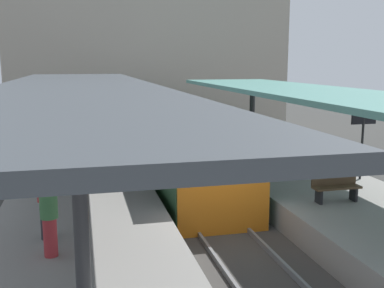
# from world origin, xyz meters

# --- Properties ---
(ground_plane) EXTENTS (80.00, 80.00, 0.00)m
(ground_plane) POSITION_xyz_m (0.00, 0.00, 0.00)
(ground_plane) COLOR #383835
(platform_left) EXTENTS (4.40, 28.00, 1.00)m
(platform_left) POSITION_xyz_m (-3.80, 0.00, 0.50)
(platform_left) COLOR gray
(platform_left) RESTS_ON ground_plane
(platform_right) EXTENTS (4.40, 28.00, 1.00)m
(platform_right) POSITION_xyz_m (3.80, 0.00, 0.50)
(platform_right) COLOR gray
(platform_right) RESTS_ON ground_plane
(track_ballast) EXTENTS (3.20, 28.00, 0.20)m
(track_ballast) POSITION_xyz_m (0.00, 0.00, 0.10)
(track_ballast) COLOR #423F3D
(track_ballast) RESTS_ON ground_plane
(rail_near_side) EXTENTS (0.08, 28.00, 0.14)m
(rail_near_side) POSITION_xyz_m (-0.72, 0.00, 0.27)
(rail_near_side) COLOR slate
(rail_near_side) RESTS_ON track_ballast
(rail_far_side) EXTENTS (0.08, 28.00, 0.14)m
(rail_far_side) POSITION_xyz_m (0.72, 0.00, 0.27)
(rail_far_side) COLOR slate
(rail_far_side) RESTS_ON track_ballast
(commuter_train) EXTENTS (2.78, 15.95, 3.10)m
(commuter_train) POSITION_xyz_m (0.00, 7.78, 1.73)
(commuter_train) COLOR #2D5633
(commuter_train) RESTS_ON track_ballast
(canopy_left) EXTENTS (4.18, 21.00, 3.34)m
(canopy_left) POSITION_xyz_m (-3.80, 1.40, 4.22)
(canopy_left) COLOR #333335
(canopy_left) RESTS_ON platform_left
(canopy_right) EXTENTS (4.18, 21.00, 3.01)m
(canopy_right) POSITION_xyz_m (3.80, 1.40, 3.90)
(canopy_right) COLOR #333335
(canopy_right) RESTS_ON platform_right
(platform_bench) EXTENTS (1.40, 0.41, 0.86)m
(platform_bench) POSITION_xyz_m (3.24, -0.42, 1.46)
(platform_bench) COLOR black
(platform_bench) RESTS_ON platform_right
(platform_sign) EXTENTS (0.90, 0.08, 2.21)m
(platform_sign) POSITION_xyz_m (5.43, 1.66, 2.62)
(platform_sign) COLOR #262628
(platform_sign) RESTS_ON platform_right
(litter_bin) EXTENTS (0.44, 0.44, 0.80)m
(litter_bin) POSITION_xyz_m (3.54, 4.30, 1.40)
(litter_bin) COLOR #2D2D30
(litter_bin) RESTS_ON platform_right
(passenger_near_bench) EXTENTS (0.36, 0.36, 1.68)m
(passenger_near_bench) POSITION_xyz_m (-4.58, -1.42, 1.87)
(passenger_near_bench) COLOR #232328
(passenger_near_bench) RESTS_ON platform_left
(passenger_mid_platform) EXTENTS (0.36, 0.36, 1.66)m
(passenger_mid_platform) POSITION_xyz_m (-4.45, -2.42, 1.86)
(passenger_mid_platform) COLOR maroon
(passenger_mid_platform) RESTS_ON platform_left
(station_building_backdrop) EXTENTS (18.00, 6.00, 11.00)m
(station_building_backdrop) POSITION_xyz_m (0.87, 20.00, 5.50)
(station_building_backdrop) COLOR #A89E8E
(station_building_backdrop) RESTS_ON ground_plane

